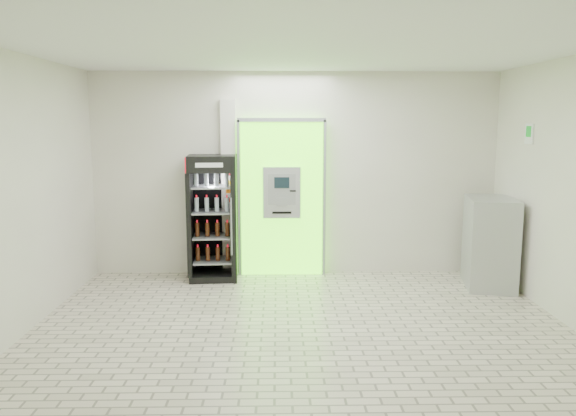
{
  "coord_description": "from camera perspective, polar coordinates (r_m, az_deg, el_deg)",
  "views": [
    {
      "loc": [
        -0.26,
        -5.83,
        2.28
      ],
      "look_at": [
        -0.13,
        1.2,
        1.19
      ],
      "focal_mm": 35.0,
      "sensor_mm": 36.0,
      "label": 1
    }
  ],
  "objects": [
    {
      "name": "steel_cabinet",
      "position": [
        8.27,
        19.82,
        -3.3
      ],
      "size": [
        0.79,
        1.03,
        1.24
      ],
      "rotation": [
        0.0,
        0.0,
        -0.19
      ],
      "color": "#A9ACB1",
      "rests_on": "ground"
    },
    {
      "name": "atm_assembly",
      "position": [
        8.32,
        -0.64,
        1.14
      ],
      "size": [
        1.3,
        0.24,
        2.33
      ],
      "color": "#5CFF18",
      "rests_on": "ground"
    },
    {
      "name": "room_shell",
      "position": [
        5.85,
        1.5,
        4.51
      ],
      "size": [
        6.0,
        6.0,
        6.0
      ],
      "color": "silver",
      "rests_on": "ground"
    },
    {
      "name": "beverage_cooler",
      "position": [
        8.2,
        -7.63,
        -1.21
      ],
      "size": [
        0.72,
        0.67,
        1.8
      ],
      "rotation": [
        0.0,
        0.0,
        0.07
      ],
      "color": "black",
      "rests_on": "ground"
    },
    {
      "name": "ground",
      "position": [
        6.26,
        1.43,
        -12.55
      ],
      "size": [
        6.0,
        6.0,
        0.0
      ],
      "primitive_type": "plane",
      "color": "beige",
      "rests_on": "ground"
    },
    {
      "name": "exit_sign",
      "position": [
        7.93,
        23.31,
        6.95
      ],
      "size": [
        0.02,
        0.22,
        0.26
      ],
      "color": "white",
      "rests_on": "room_shell"
    },
    {
      "name": "pillar",
      "position": [
        8.37,
        -6.0,
        2.03
      ],
      "size": [
        0.22,
        0.11,
        2.6
      ],
      "color": "silver",
      "rests_on": "ground"
    }
  ]
}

